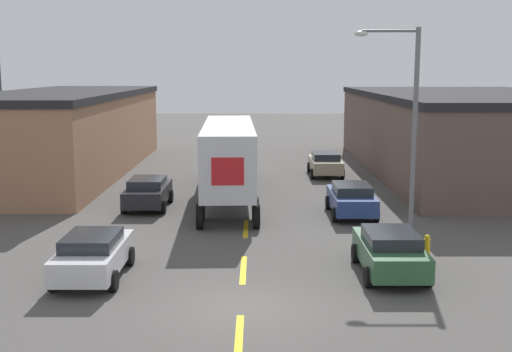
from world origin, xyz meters
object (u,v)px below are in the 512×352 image
object	(u,v)px
parked_car_left_near	(94,254)
parked_car_right_mid	(353,199)
street_lamp	(409,116)
parked_car_right_far	(327,163)
parked_car_right_near	(391,251)
fire_hydrant	(428,249)
parked_car_left_far	(149,192)
semi_truck	(230,152)

from	to	relation	value
parked_car_left_near	parked_car_right_mid	xyz separation A→B (m)	(9.59, 8.90, 0.00)
street_lamp	parked_car_right_far	bearing A→B (deg)	96.67
parked_car_right_near	street_lamp	distance (m)	6.90
street_lamp	parked_car_right_mid	bearing A→B (deg)	117.79
parked_car_right_near	fire_hydrant	size ratio (longest dim) A/B	4.20
parked_car_right_far	parked_car_left_near	distance (m)	22.22
parked_car_left_far	fire_hydrant	world-z (taller)	parked_car_left_far
parked_car_left_far	parked_car_right_near	xyz separation A→B (m)	(9.59, -10.18, 0.00)
semi_truck	street_lamp	size ratio (longest dim) A/B	1.84
parked_car_left_near	parked_car_right_mid	bearing A→B (deg)	42.86
parked_car_right_far	parked_car_left_near	bearing A→B (deg)	-115.58
parked_car_right_far	street_lamp	world-z (taller)	street_lamp
parked_car_right_mid	parked_car_right_far	bearing A→B (deg)	90.00
semi_truck	parked_car_right_mid	world-z (taller)	semi_truck
parked_car_right_near	parked_car_right_mid	size ratio (longest dim) A/B	1.00
parked_car_left_near	parked_car_right_near	world-z (taller)	same
semi_truck	parked_car_right_mid	xyz separation A→B (m)	(5.78, -4.12, -1.60)
semi_truck	fire_hydrant	world-z (taller)	semi_truck
street_lamp	fire_hydrant	bearing A→B (deg)	-91.65
parked_car_left_far	street_lamp	size ratio (longest dim) A/B	0.51
semi_truck	fire_hydrant	size ratio (longest dim) A/B	15.26
parked_car_right_far	parked_car_right_near	distance (m)	19.68
parked_car_left_far	parked_car_right_far	bearing A→B (deg)	44.73
parked_car_right_mid	street_lamp	distance (m)	5.38
parked_car_right_far	parked_car_right_mid	bearing A→B (deg)	-90.00
parked_car_right_near	street_lamp	world-z (taller)	street_lamp
parked_car_right_near	street_lamp	size ratio (longest dim) A/B	0.51
parked_car_right_near	parked_car_left_far	bearing A→B (deg)	133.31
street_lamp	fire_hydrant	size ratio (longest dim) A/B	8.30
parked_car_left_far	fire_hydrant	xyz separation A→B (m)	(11.15, -8.89, -0.29)
parked_car_left_far	parked_car_left_near	xyz separation A→B (m)	(0.00, -10.54, 0.00)
parked_car_right_near	fire_hydrant	bearing A→B (deg)	39.63
parked_car_left_far	parked_car_right_near	world-z (taller)	same
parked_car_right_far	street_lamp	size ratio (longest dim) A/B	0.51
semi_truck	parked_car_right_far	world-z (taller)	semi_truck
fire_hydrant	parked_car_left_far	bearing A→B (deg)	141.45
semi_truck	parked_car_right_near	distance (m)	14.01
parked_car_left_near	parked_car_left_far	bearing A→B (deg)	90.00
street_lamp	fire_hydrant	world-z (taller)	street_lamp
parked_car_right_near	parked_car_right_mid	world-z (taller)	same
parked_car_right_near	street_lamp	bearing A→B (deg)	72.66
parked_car_right_mid	fire_hydrant	size ratio (longest dim) A/B	4.20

